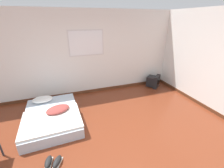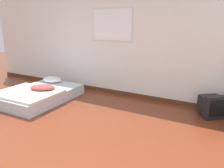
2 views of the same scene
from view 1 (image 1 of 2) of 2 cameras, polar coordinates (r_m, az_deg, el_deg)
The scene contains 5 objects.
ground_plane at distance 3.04m, azimuth 3.43°, elevation -26.28°, with size 20.00×20.00×0.00m, color maroon.
wall_back at distance 4.82m, azimuth -9.56°, elevation 10.95°, with size 8.18×0.08×2.60m.
mattress_bed at distance 4.00m, azimuth -21.85°, elevation -11.25°, with size 1.29×1.78×0.38m.
crt_tv at distance 5.72m, azimuth 15.52°, elevation 1.04°, with size 0.58×0.58×0.43m.
sneaker_pair at distance 3.09m, azimuth -21.62°, elevation -25.90°, with size 0.33×0.32×0.10m.
Camera 1 is at (-0.80, -1.79, 2.32)m, focal length 24.00 mm.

